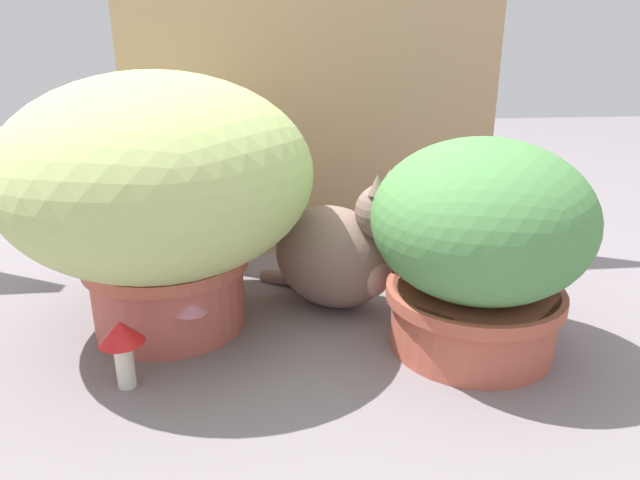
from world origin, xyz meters
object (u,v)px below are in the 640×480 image
Objects in this scene: grass_planter at (158,188)px; mushroom_ornament_pink at (189,312)px; leafy_planter at (478,243)px; mushroom_ornament_red at (120,341)px; cat at (338,253)px.

grass_planter is 4.79× the size of mushroom_ornament_pink.
grass_planter is 1.47× the size of leafy_planter.
mushroom_ornament_pink is 1.00× the size of mushroom_ornament_red.
leafy_planter is 3.26× the size of mushroom_ornament_red.
grass_planter reaches higher than mushroom_ornament_red.
leafy_planter is at bearing -41.60° from cat.
leafy_planter is 0.63m from mushroom_ornament_red.
grass_planter is at bearing 114.12° from mushroom_ornament_pink.
grass_planter is 1.77× the size of cat.
leafy_planter is at bearing 6.20° from mushroom_ornament_red.
cat is at bearing 138.40° from leafy_planter.
grass_planter is at bearing 78.04° from mushroom_ornament_red.
grass_planter reaches higher than mushroom_ornament_pink.
grass_planter is 4.79× the size of mushroom_ornament_red.
cat is 0.34m from mushroom_ornament_pink.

